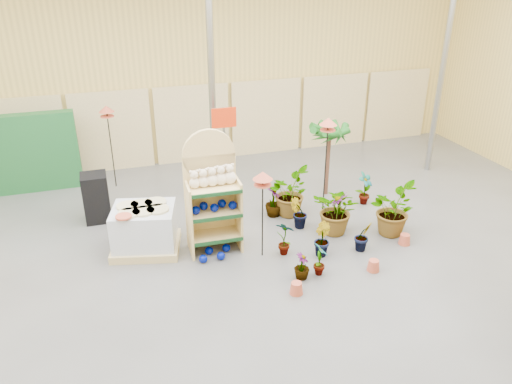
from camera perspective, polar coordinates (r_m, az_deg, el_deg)
room at (r=8.01m, az=-0.76°, el=5.89°), size 15.20×12.10×4.70m
display_shelf at (r=8.91m, az=-5.09°, el=-0.46°), size 0.95×0.62×2.24m
teddy_bears at (r=8.66m, az=-4.81°, el=1.64°), size 0.83×0.23×0.36m
gazing_balls_shelf at (r=8.85m, az=-4.85°, el=-1.66°), size 0.82×0.28×0.16m
gazing_balls_floor at (r=9.01m, az=-4.72°, el=-7.00°), size 0.63×0.39×0.15m
pallet_stack at (r=9.24m, az=-12.59°, el=-4.15°), size 1.39×1.25×0.88m
charcoal_planters at (r=10.52m, az=-17.80°, el=-0.61°), size 0.50×0.50×1.00m
trellis_stock at (r=12.29m, az=-24.23°, el=4.09°), size 2.00×0.30×1.80m
offer_sign at (r=10.13m, az=-3.65°, el=6.16°), size 0.50×0.08×2.20m
bird_table_front at (r=8.36m, az=0.77°, el=1.56°), size 0.34×0.34×1.64m
bird_table_right at (r=9.62m, az=8.23°, el=7.54°), size 0.34×0.34×2.14m
bird_table_back at (r=11.59m, az=-16.70°, el=8.77°), size 0.34×0.34×1.93m
palm at (r=10.93m, az=8.39°, el=6.87°), size 0.70×0.70×1.74m
potted_plant_0 at (r=8.95m, az=3.32°, el=-5.24°), size 0.42×0.42×0.68m
potted_plant_1 at (r=9.01m, az=7.47°, el=-5.38°), size 0.33×0.38×0.63m
potted_plant_2 at (r=9.66m, az=9.32°, el=-2.04°), size 1.18×1.19×1.00m
potted_plant_3 at (r=9.83m, az=9.44°, el=-2.21°), size 0.62×0.62×0.79m
potted_plant_4 at (r=10.98m, az=12.32°, el=0.39°), size 0.46×0.41×0.74m
potted_plant_5 at (r=9.83m, az=4.88°, el=-2.45°), size 0.36×0.30×0.64m
potted_plant_6 at (r=10.28m, az=3.76°, el=-0.01°), size 1.08×1.14×0.99m
potted_plant_7 at (r=8.38m, az=5.26°, el=-8.46°), size 0.36×0.36×0.47m
potted_plant_8 at (r=8.46m, az=7.32°, el=-7.57°), size 0.26×0.35×0.62m
potted_plant_9 at (r=9.28m, az=12.13°, el=-4.94°), size 0.34×0.29×0.58m
potted_plant_10 at (r=9.88m, az=15.23°, el=-1.89°), size 1.18×1.21×1.02m
potted_plant_11 at (r=10.26m, az=2.03°, el=-1.15°), size 0.36×0.36×0.63m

